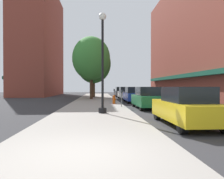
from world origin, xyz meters
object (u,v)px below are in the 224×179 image
object	(u,v)px
car_blue	(134,95)
car_yellow	(186,107)
lamppost	(103,61)
fire_hydrant	(114,99)
parking_meter_near	(114,93)
tree_near	(91,58)
parking_meter_far	(121,96)
car_black	(121,92)
car_green	(147,98)
tree_mid	(94,64)
car_white	(125,93)

from	to	relation	value
car_blue	car_yellow	bearing A→B (deg)	-89.65
lamppost	fire_hydrant	bearing A→B (deg)	80.14
car_yellow	parking_meter_near	bearing A→B (deg)	97.29
tree_near	parking_meter_far	bearing A→B (deg)	-76.07
parking_meter_far	car_black	xyz separation A→B (m)	(1.95, 18.93, -0.14)
tree_near	car_green	size ratio (longest dim) A/B	1.84
tree_mid	car_green	xyz separation A→B (m)	(4.43, -15.93, -4.32)
lamppost	car_black	size ratio (longest dim) A/B	1.37
parking_meter_far	tree_near	size ratio (longest dim) A/B	0.17
lamppost	car_blue	xyz separation A→B (m)	(3.48, 9.75, -2.39)
parking_meter_near	car_blue	world-z (taller)	car_blue
car_black	parking_meter_far	bearing A→B (deg)	-94.95
car_green	car_blue	bearing A→B (deg)	89.43
lamppost	car_yellow	world-z (taller)	lamppost
car_white	car_black	xyz separation A→B (m)	(0.00, 6.15, 0.00)
car_yellow	car_blue	size ratio (longest dim) A/B	1.00
fire_hydrant	parking_meter_near	bearing A→B (deg)	85.52
tree_near	car_green	distance (m)	12.85
lamppost	tree_near	xyz separation A→B (m)	(-1.15, 14.52, 2.06)
fire_hydrant	car_green	size ratio (longest dim) A/B	0.18
lamppost	car_black	xyz separation A→B (m)	(3.48, 22.66, -2.39)
parking_meter_near	tree_near	world-z (taller)	tree_near
car_green	car_white	xyz separation A→B (m)	(0.00, 13.12, 0.00)
lamppost	tree_mid	world-z (taller)	tree_mid
tree_near	car_white	xyz separation A→B (m)	(4.62, 1.99, -4.45)
tree_mid	car_yellow	bearing A→B (deg)	-79.11
fire_hydrant	car_green	bearing A→B (deg)	-55.35
car_yellow	car_blue	world-z (taller)	same
lamppost	parking_meter_far	world-z (taller)	lamppost
car_green	car_black	size ratio (longest dim) A/B	1.00
car_yellow	car_blue	xyz separation A→B (m)	(0.00, 13.45, 0.00)
parking_meter_near	car_blue	distance (m)	2.48
tree_mid	car_black	world-z (taller)	tree_mid
car_yellow	car_green	bearing A→B (deg)	89.87
lamppost	parking_meter_near	world-z (taller)	lamppost
fire_hydrant	car_white	size ratio (longest dim) A/B	0.18
lamppost	fire_hydrant	xyz separation A→B (m)	(1.17, 6.72, -2.68)
car_blue	car_white	size ratio (longest dim) A/B	1.00
car_white	car_yellow	bearing A→B (deg)	-87.98
lamppost	tree_mid	bearing A→B (deg)	92.83
lamppost	car_white	distance (m)	17.04
fire_hydrant	parking_meter_far	distance (m)	3.04
parking_meter_near	tree_near	size ratio (longest dim) A/B	0.17
tree_mid	parking_meter_near	bearing A→B (deg)	-72.86
parking_meter_far	car_white	xyz separation A→B (m)	(1.95, 12.78, -0.14)
fire_hydrant	car_yellow	world-z (taller)	car_yellow
lamppost	car_green	size ratio (longest dim) A/B	1.37
parking_meter_near	tree_near	distance (m)	6.02
parking_meter_far	car_yellow	xyz separation A→B (m)	(1.95, -7.43, -0.14)
lamppost	car_blue	bearing A→B (deg)	70.38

